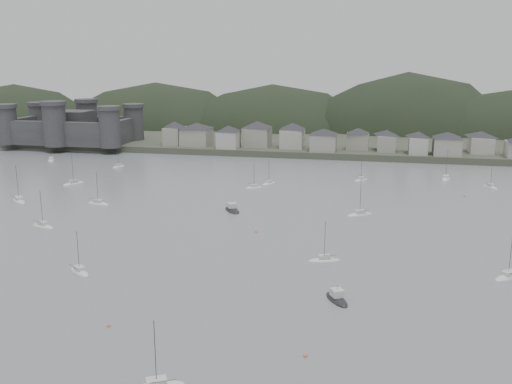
# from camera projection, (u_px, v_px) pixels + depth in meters

# --- Properties ---
(ground) EXTENTS (900.00, 900.00, 0.00)m
(ground) POSITION_uv_depth(u_px,v_px,m) (165.00, 321.00, 98.69)
(ground) COLOR slate
(ground) RESTS_ON ground
(far_shore_land) EXTENTS (900.00, 250.00, 3.00)m
(far_shore_land) POSITION_uv_depth(u_px,v_px,m) (326.00, 126.00, 379.10)
(far_shore_land) COLOR #383D2D
(far_shore_land) RESTS_ON ground
(forested_ridge) EXTENTS (851.55, 103.94, 102.57)m
(forested_ridge) POSITION_uv_depth(u_px,v_px,m) (329.00, 151.00, 356.64)
(forested_ridge) COLOR black
(forested_ridge) RESTS_ON ground
(castle) EXTENTS (66.00, 43.00, 20.00)m
(castle) POSITION_uv_depth(u_px,v_px,m) (72.00, 126.00, 292.18)
(castle) COLOR #333336
(castle) RESTS_ON far_shore_land
(waterfront_town) EXTENTS (451.48, 28.46, 12.92)m
(waterfront_town) POSITION_uv_depth(u_px,v_px,m) (413.00, 140.00, 260.74)
(waterfront_town) COLOR gray
(waterfront_town) RESTS_ON far_shore_land
(moored_fleet) EXTENTS (230.82, 169.70, 13.09)m
(moored_fleet) POSITION_uv_depth(u_px,v_px,m) (201.00, 215.00, 165.99)
(moored_fleet) COLOR silver
(moored_fleet) RESTS_ON ground
(motor_launch_near) EXTENTS (6.14, 7.92, 3.81)m
(motor_launch_near) POSITION_uv_depth(u_px,v_px,m) (337.00, 299.00, 107.05)
(motor_launch_near) COLOR black
(motor_launch_near) RESTS_ON ground
(motor_launch_far) EXTENTS (7.68, 9.37, 4.14)m
(motor_launch_far) POSITION_uv_depth(u_px,v_px,m) (232.00, 210.00, 170.85)
(motor_launch_far) COLOR black
(motor_launch_far) RESTS_ON ground
(mooring_buoys) EXTENTS (165.97, 121.72, 0.70)m
(mooring_buoys) POSITION_uv_depth(u_px,v_px,m) (224.00, 231.00, 150.35)
(mooring_buoys) COLOR #CF7245
(mooring_buoys) RESTS_ON ground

